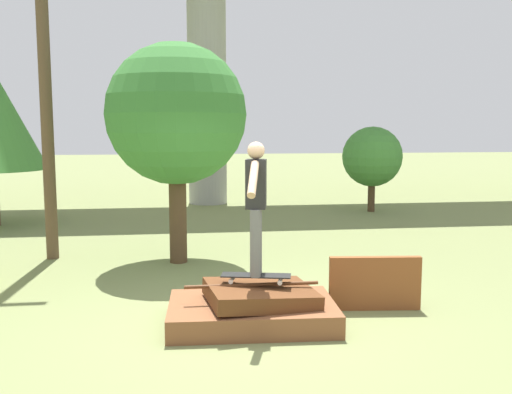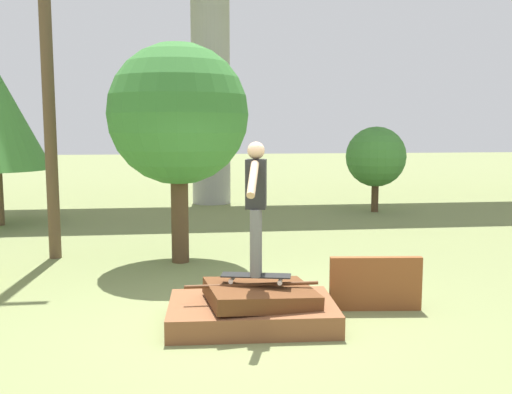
{
  "view_description": "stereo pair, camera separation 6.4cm",
  "coord_description": "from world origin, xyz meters",
  "px_view_note": "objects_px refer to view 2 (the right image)",
  "views": [
    {
      "loc": [
        -0.77,
        -6.2,
        2.23
      ],
      "look_at": [
        0.05,
        0.03,
        1.45
      ],
      "focal_mm": 40.0,
      "sensor_mm": 36.0,
      "label": 1
    },
    {
      "loc": [
        -0.71,
        -6.21,
        2.23
      ],
      "look_at": [
        0.05,
        0.03,
        1.45
      ],
      "focal_mm": 40.0,
      "sensor_mm": 36.0,
      "label": 2
    }
  ],
  "objects_px": {
    "skater": "(256,200)",
    "tree_mid_back": "(178,115)",
    "skateboard": "(256,276)",
    "tree_behind_right": "(376,157)",
    "utility_pole": "(45,26)"
  },
  "relations": [
    {
      "from": "utility_pole",
      "to": "tree_behind_right",
      "type": "distance_m",
      "value": 8.74
    },
    {
      "from": "skater",
      "to": "utility_pole",
      "type": "xyz_separation_m",
      "value": [
        -3.01,
        3.63,
        2.42
      ]
    },
    {
      "from": "tree_mid_back",
      "to": "utility_pole",
      "type": "bearing_deg",
      "value": 165.43
    },
    {
      "from": "utility_pole",
      "to": "tree_behind_right",
      "type": "xyz_separation_m",
      "value": [
        7.13,
        4.46,
        -2.4
      ]
    },
    {
      "from": "skateboard",
      "to": "utility_pole",
      "type": "distance_m",
      "value": 5.75
    },
    {
      "from": "skateboard",
      "to": "skater",
      "type": "distance_m",
      "value": 0.87
    },
    {
      "from": "skateboard",
      "to": "tree_mid_back",
      "type": "xyz_separation_m",
      "value": [
        -0.88,
        3.08,
        1.86
      ]
    },
    {
      "from": "skater",
      "to": "utility_pole",
      "type": "height_order",
      "value": "utility_pole"
    },
    {
      "from": "skater",
      "to": "tree_mid_back",
      "type": "height_order",
      "value": "tree_mid_back"
    },
    {
      "from": "skateboard",
      "to": "utility_pole",
      "type": "relative_size",
      "value": 0.11
    },
    {
      "from": "skater",
      "to": "tree_behind_right",
      "type": "xyz_separation_m",
      "value": [
        4.12,
        8.09,
        0.02
      ]
    },
    {
      "from": "skateboard",
      "to": "tree_behind_right",
      "type": "relative_size",
      "value": 0.36
    },
    {
      "from": "tree_mid_back",
      "to": "tree_behind_right",
      "type": "bearing_deg",
      "value": 45.02
    },
    {
      "from": "utility_pole",
      "to": "tree_mid_back",
      "type": "xyz_separation_m",
      "value": [
        2.12,
        -0.55,
        -1.43
      ]
    },
    {
      "from": "skateboard",
      "to": "tree_behind_right",
      "type": "distance_m",
      "value": 9.12
    }
  ]
}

